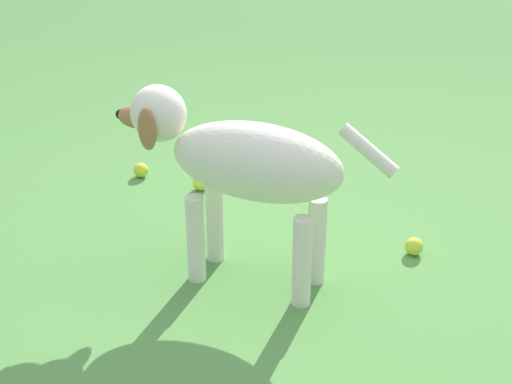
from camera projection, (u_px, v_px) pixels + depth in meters
name	position (u px, v px, depth m)	size (l,w,h in m)	color
ground	(303.00, 251.00, 2.61)	(14.00, 14.00, 0.00)	#548C42
dog	(240.00, 162.00, 2.27)	(0.26, 0.96, 0.65)	silver
tennis_ball_0	(414.00, 246.00, 2.58)	(0.07, 0.07, 0.07)	#C5D237
tennis_ball_1	(200.00, 183.00, 3.07)	(0.07, 0.07, 0.07)	#CFDF39
tennis_ball_2	(141.00, 170.00, 3.19)	(0.07, 0.07, 0.07)	#CAD22F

